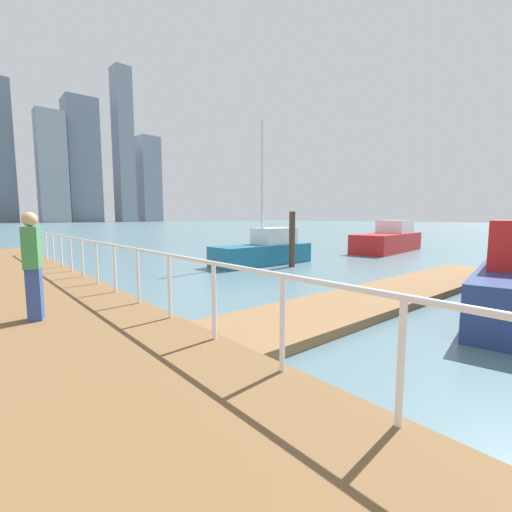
# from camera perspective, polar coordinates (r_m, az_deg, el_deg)

# --- Properties ---
(ground_plane) EXTENTS (300.00, 300.00, 0.00)m
(ground_plane) POSITION_cam_1_polar(r_m,az_deg,el_deg) (14.01, -15.99, -2.34)
(ground_plane) COLOR slate
(floating_dock) EXTENTS (12.70, 2.00, 0.18)m
(floating_dock) POSITION_cam_1_polar(r_m,az_deg,el_deg) (9.85, 21.67, -5.63)
(floating_dock) COLOR olive
(floating_dock) RESTS_ON ground_plane
(boardwalk_railing) EXTENTS (0.06, 29.04, 1.08)m
(boardwalk_railing) POSITION_cam_1_polar(r_m,az_deg,el_deg) (4.73, -6.96, -4.04)
(boardwalk_railing) COLOR white
(boardwalk_railing) RESTS_ON boardwalk
(dock_piling_2) EXTENTS (0.25, 0.25, 2.30)m
(dock_piling_2) POSITION_cam_1_polar(r_m,az_deg,el_deg) (14.50, 5.93, 2.73)
(dock_piling_2) COLOR #473826
(dock_piling_2) RESTS_ON ground_plane
(moored_boat_0) EXTENTS (4.76, 1.59, 6.17)m
(moored_boat_0) POSITION_cam_1_polar(r_m,az_deg,el_deg) (15.36, 1.41, 0.99)
(moored_boat_0) COLOR #1E6B8C
(moored_boat_0) RESTS_ON ground_plane
(moored_boat_2) EXTENTS (6.45, 2.87, 1.88)m
(moored_boat_2) POSITION_cam_1_polar(r_m,az_deg,el_deg) (22.47, 20.92, 2.48)
(moored_boat_2) COLOR red
(moored_boat_2) RESTS_ON ground_plane
(pedestrian_0) EXTENTS (0.32, 0.41, 1.75)m
(pedestrian_0) POSITION_cam_1_polar(r_m,az_deg,el_deg) (6.63, -32.77, -1.17)
(pedestrian_0) COLOR #334C99
(pedestrian_0) RESTS_ON boardwalk
(skyline_tower_3) EXTENTS (10.08, 7.27, 42.24)m
(skyline_tower_3) POSITION_cam_1_polar(r_m,az_deg,el_deg) (158.84, -30.46, 12.41)
(skyline_tower_3) COLOR #8C939E
(skyline_tower_3) RESTS_ON ground_plane
(skyline_tower_4) EXTENTS (12.59, 12.84, 50.82)m
(skyline_tower_4) POSITION_cam_1_polar(r_m,az_deg,el_deg) (168.78, -26.62, 13.67)
(skyline_tower_4) COLOR slate
(skyline_tower_4) RESTS_ON ground_plane
(skyline_tower_5) EXTENTS (7.29, 8.53, 66.44)m
(skyline_tower_5) POSITION_cam_1_polar(r_m,az_deg,el_deg) (171.23, -20.94, 16.46)
(skyline_tower_5) COLOR gray
(skyline_tower_5) RESTS_ON ground_plane
(skyline_tower_6) EXTENTS (10.35, 11.77, 39.75)m
(skyline_tower_6) POSITION_cam_1_polar(r_m,az_deg,el_deg) (178.55, -17.36, 11.82)
(skyline_tower_6) COLOR gray
(skyline_tower_6) RESTS_ON ground_plane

